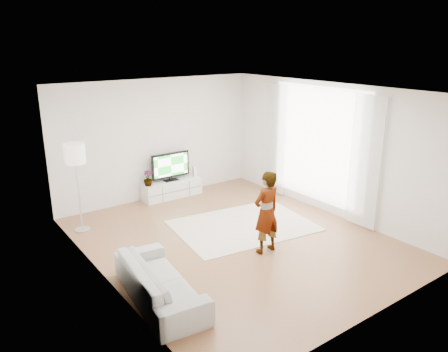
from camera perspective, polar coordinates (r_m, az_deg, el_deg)
floor at (r=8.35m, az=1.41°, el=-8.32°), size 6.00×6.00×0.00m
ceiling at (r=7.57m, az=1.57°, el=11.15°), size 6.00×6.00×0.00m
wall_left at (r=6.70m, az=-15.78°, el=-2.66°), size 0.02×6.00×2.80m
wall_right at (r=9.52m, az=13.54°, el=3.40°), size 0.02×6.00×2.80m
wall_back at (r=10.31m, az=-8.73°, el=4.73°), size 5.00×0.02×2.80m
wall_front at (r=5.89m, az=19.60°, el=-5.80°), size 5.00×0.02×2.80m
window at (r=9.69m, az=12.15°, el=4.04°), size 0.01×2.60×2.50m
curtain_near at (r=8.87m, az=17.96°, el=1.67°), size 0.04×0.70×2.60m
curtain_far at (r=10.54m, az=6.59°, el=4.82°), size 0.04×0.70×2.60m
media_console at (r=10.53m, az=-6.80°, el=-1.68°), size 1.45×0.41×0.41m
television at (r=10.38m, az=-6.99°, el=1.35°), size 0.98×0.19×0.68m
game_console at (r=10.74m, az=-3.91°, el=0.60°), size 0.09×0.18×0.24m
potted_plant at (r=10.15m, az=-9.91°, el=-0.29°), size 0.22×0.22×0.36m
rug at (r=8.94m, az=2.53°, el=-6.49°), size 2.94×2.29×0.01m
player at (r=7.64m, az=5.57°, el=-4.73°), size 0.56×0.38×1.49m
sofa at (r=6.55m, az=-8.41°, el=-13.42°), size 1.00×2.06×0.58m
floor_lamp at (r=8.72m, az=-18.88°, el=2.30°), size 0.39×0.39×1.76m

